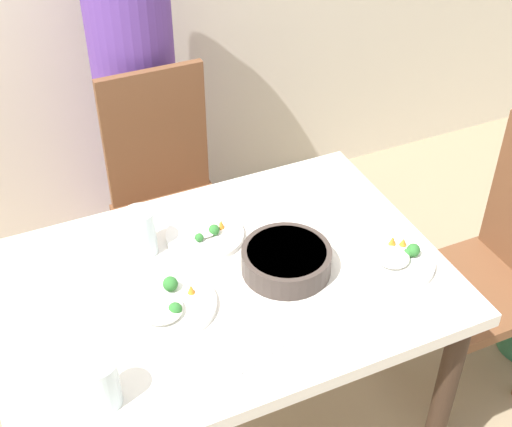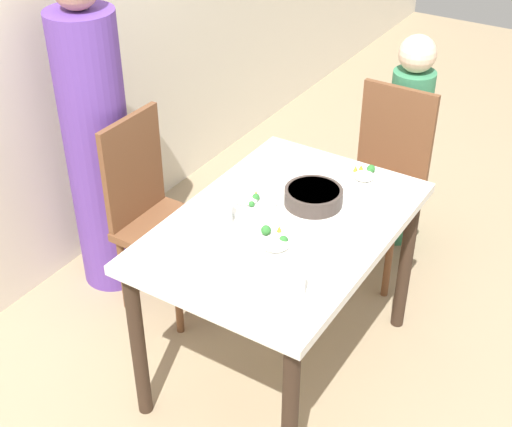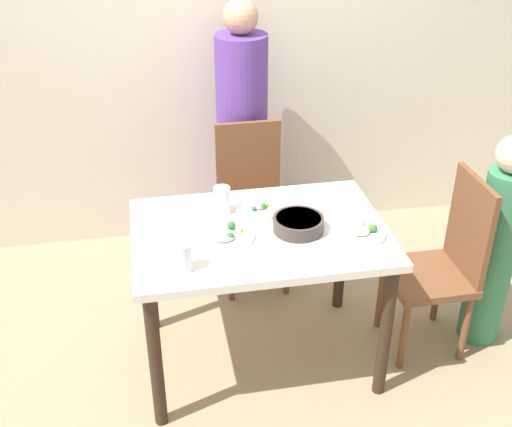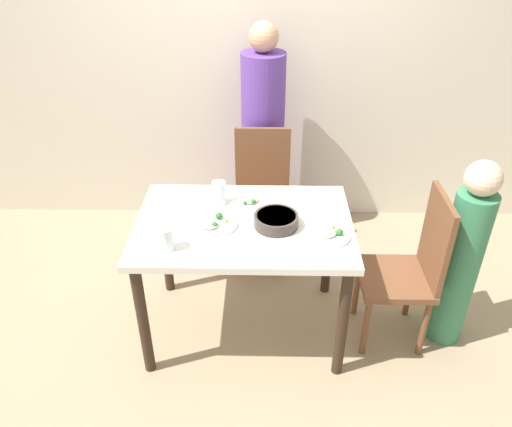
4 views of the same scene
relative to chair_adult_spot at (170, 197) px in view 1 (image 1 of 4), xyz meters
name	(u,v)px [view 1 (image 1 of 4)]	position (x,y,z in m)	size (l,w,h in m)	color
dining_table	(221,308)	(-0.10, -0.75, 0.17)	(1.18, 0.81, 0.78)	silver
chair_adult_spot	(170,197)	(0.00, 0.00, 0.00)	(0.40, 0.40, 0.96)	brown
chair_child_spot	(495,266)	(0.84, -0.79, 0.00)	(0.40, 0.40, 0.96)	brown
person_adult	(137,99)	(0.00, 0.32, 0.24)	(0.31, 0.31, 1.60)	#5B3893
bowl_curry	(286,260)	(0.08, -0.79, 0.31)	(0.24, 0.24, 0.07)	#3D332D
plate_rice_adult	(168,305)	(-0.25, -0.80, 0.29)	(0.24, 0.24, 0.06)	white
plate_rice_child	(205,234)	(-0.07, -0.57, 0.28)	(0.22, 0.22, 0.05)	white
plate_noodles	(391,260)	(0.34, -0.88, 0.28)	(0.24, 0.24, 0.05)	white
glass_water_tall	(101,383)	(-0.47, -1.00, 0.33)	(0.08, 0.08, 0.13)	silver
glass_water_short	(141,232)	(-0.24, -0.56, 0.34)	(0.08, 0.08, 0.14)	silver
napkin_folded	(58,289)	(-0.49, -0.61, 0.27)	(0.14, 0.14, 0.01)	white
fork_steel	(266,354)	(-0.09, -1.03, 0.27)	(0.18, 0.07, 0.01)	silver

